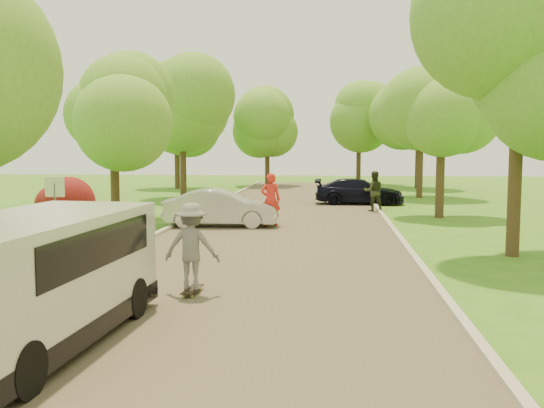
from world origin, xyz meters
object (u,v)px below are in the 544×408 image
at_px(silver_sedan, 221,208).
at_px(person_olive, 374,191).
at_px(dark_sedan, 359,191).
at_px(street_sign, 55,199).
at_px(minivan, 31,279).
at_px(skateboarder, 192,246).
at_px(person_striped, 271,200).
at_px(longboard, 192,290).

xyz_separation_m(silver_sedan, person_olive, (6.10, 5.89, 0.23)).
bearing_deg(dark_sedan, silver_sedan, 149.05).
distance_m(street_sign, minivan, 8.14).
relative_size(dark_sedan, skateboarder, 2.60).
bearing_deg(street_sign, silver_sedan, 60.92).
distance_m(person_striped, person_olive, 7.08).
distance_m(minivan, skateboarder, 3.81).
bearing_deg(street_sign, skateboarder, -40.42).
bearing_deg(minivan, person_olive, 75.25).
bearing_deg(person_olive, street_sign, 47.62).
height_order(longboard, skateboarder, skateboarder).
distance_m(dark_sedan, skateboarder, 20.16).
bearing_deg(street_sign, dark_sedan, 59.76).
bearing_deg(silver_sedan, longboard, -176.76).
relative_size(street_sign, dark_sedan, 0.47).
distance_m(silver_sedan, skateboarder, 10.46).
height_order(minivan, person_olive, minivan).
distance_m(street_sign, silver_sedan, 7.25).
bearing_deg(person_olive, skateboarder, 69.37).
height_order(silver_sedan, longboard, silver_sedan).
xyz_separation_m(dark_sedan, skateboarder, (-4.31, -19.69, 0.33)).
bearing_deg(longboard, person_olive, -103.69).
xyz_separation_m(street_sign, minivan, (3.12, -7.50, -0.52)).
bearing_deg(longboard, street_sign, -37.64).
xyz_separation_m(street_sign, dark_sedan, (9.10, 15.61, -0.90)).
relative_size(minivan, person_striped, 2.70).
bearing_deg(dark_sedan, person_olive, -171.61).
height_order(street_sign, longboard, street_sign).
height_order(street_sign, person_olive, street_sign).
bearing_deg(person_olive, minivan, 67.64).
relative_size(minivan, skateboarder, 3.07).
height_order(dark_sedan, person_olive, person_olive).
distance_m(silver_sedan, dark_sedan, 10.87).
xyz_separation_m(minivan, skateboarder, (1.66, 3.42, -0.05)).
bearing_deg(skateboarder, silver_sedan, -80.14).
height_order(silver_sedan, skateboarder, skateboarder).
relative_size(dark_sedan, person_striped, 2.28).
bearing_deg(person_striped, longboard, 79.12).
bearing_deg(skateboarder, street_sign, -37.64).
relative_size(dark_sedan, longboard, 5.02).
xyz_separation_m(skateboarder, person_striped, (0.57, 10.60, 0.01)).
bearing_deg(street_sign, person_olive, 51.78).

